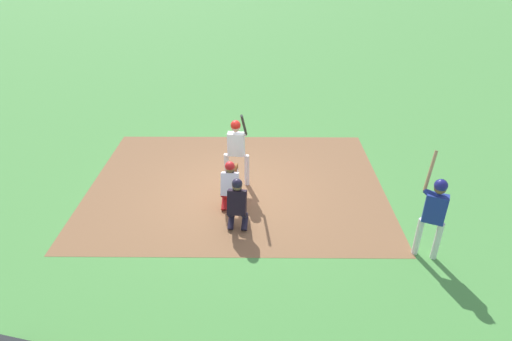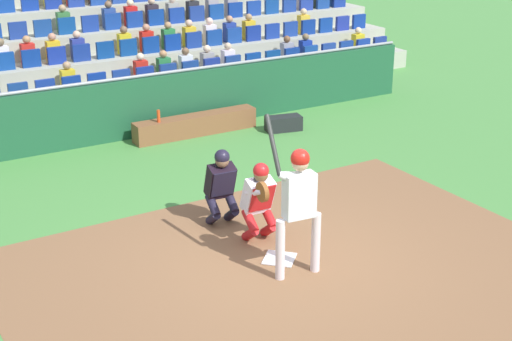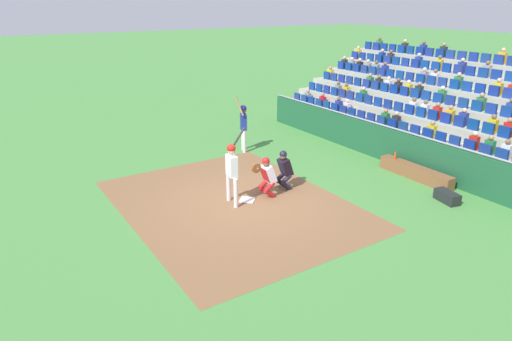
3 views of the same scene
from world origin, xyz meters
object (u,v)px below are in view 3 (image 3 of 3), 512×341
object	(u,v)px
batter_at_plate	(232,167)
home_plate_marker	(247,200)
home_plate_umpire	(284,168)
dugout_bench	(415,172)
equipment_duffel_bag	(447,197)
catcher_crouching	(266,174)
water_bottle_on_bench	(395,156)
on_deck_batter	(243,123)

from	to	relation	value
batter_at_plate	home_plate_marker	bearing A→B (deg)	-93.34
home_plate_marker	home_plate_umpire	distance (m)	1.64
home_plate_marker	dugout_bench	world-z (taller)	dugout_bench
home_plate_umpire	equipment_duffel_bag	size ratio (longest dim) A/B	1.67
catcher_crouching	water_bottle_on_bench	distance (m)	5.08
water_bottle_on_bench	dugout_bench	bearing A→B (deg)	-176.26
batter_at_plate	water_bottle_on_bench	xyz separation A→B (m)	(-0.65, -6.20, -0.60)
water_bottle_on_bench	on_deck_batter	size ratio (longest dim) A/B	0.11
water_bottle_on_bench	on_deck_batter	bearing A→B (deg)	35.17
dugout_bench	catcher_crouching	bearing A→B (deg)	74.15
catcher_crouching	dugout_bench	bearing A→B (deg)	-105.85
batter_at_plate	equipment_duffel_bag	bearing A→B (deg)	-120.99
home_plate_umpire	water_bottle_on_bench	size ratio (longest dim) A/B	4.92
on_deck_batter	batter_at_plate	bearing A→B (deg)	145.51
batter_at_plate	home_plate_umpire	xyz separation A→B (m)	(0.13, -1.97, -0.46)
home_plate_marker	on_deck_batter	distance (m)	4.91
dugout_bench	equipment_duffel_bag	bearing A→B (deg)	157.64
dugout_bench	on_deck_batter	bearing A→B (deg)	31.18
water_bottle_on_bench	equipment_duffel_bag	size ratio (longest dim) A/B	0.34
home_plate_umpire	on_deck_batter	bearing A→B (deg)	-12.27
water_bottle_on_bench	batter_at_plate	bearing A→B (deg)	84.02
batter_at_plate	home_plate_umpire	world-z (taller)	batter_at_plate
home_plate_marker	equipment_duffel_bag	xyz separation A→B (m)	(-3.29, -5.03, 0.15)
on_deck_batter	catcher_crouching	bearing A→B (deg)	158.22
catcher_crouching	on_deck_batter	world-z (taller)	on_deck_batter
catcher_crouching	water_bottle_on_bench	bearing A→B (deg)	-96.43
batter_at_plate	equipment_duffel_bag	distance (m)	6.52
batter_at_plate	home_plate_umpire	distance (m)	2.02
on_deck_batter	equipment_duffel_bag	bearing A→B (deg)	-160.15
water_bottle_on_bench	on_deck_batter	distance (m)	5.87
catcher_crouching	on_deck_batter	bearing A→B (deg)	-21.78
home_plate_marker	dugout_bench	size ratio (longest dim) A/B	0.16
home_plate_umpire	dugout_bench	bearing A→B (deg)	-111.12
home_plate_marker	water_bottle_on_bench	world-z (taller)	water_bottle_on_bench
equipment_duffel_bag	water_bottle_on_bench	bearing A→B (deg)	-2.52
batter_at_plate	home_plate_umpire	bearing A→B (deg)	-86.26
home_plate_marker	catcher_crouching	distance (m)	0.97
catcher_crouching	home_plate_umpire	bearing A→B (deg)	-75.55
equipment_duffel_bag	on_deck_batter	bearing A→B (deg)	31.59
home_plate_marker	on_deck_batter	bearing A→B (deg)	-29.42
home_plate_marker	catcher_crouching	xyz separation A→B (m)	(-0.05, -0.66, 0.71)
home_plate_marker	water_bottle_on_bench	xyz separation A→B (m)	(-0.62, -5.71, 0.56)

